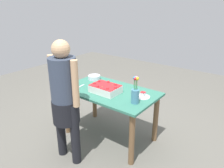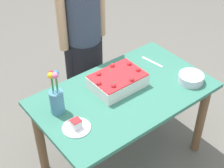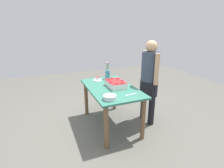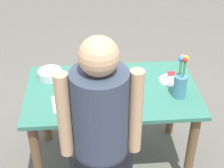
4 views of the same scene
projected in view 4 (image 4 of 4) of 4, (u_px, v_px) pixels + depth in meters
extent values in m
plane|color=#626058|center=(112.00, 159.00, 2.95)|extent=(8.00, 8.00, 0.00)
cube|color=#357662|center=(112.00, 91.00, 2.56)|extent=(1.28, 0.76, 0.03)
cylinder|color=brown|center=(37.00, 160.00, 2.47)|extent=(0.07, 0.07, 0.69)
cylinder|color=brown|center=(191.00, 151.00, 2.54)|extent=(0.07, 0.07, 0.69)
cylinder|color=brown|center=(44.00, 108.00, 2.97)|extent=(0.07, 0.07, 0.69)
cylinder|color=brown|center=(172.00, 102.00, 3.05)|extent=(0.07, 0.07, 0.69)
cube|color=white|center=(112.00, 91.00, 2.45)|extent=(0.38, 0.27, 0.09)
cube|color=red|center=(112.00, 85.00, 2.42)|extent=(0.37, 0.26, 0.01)
sphere|color=red|center=(135.00, 83.00, 2.43)|extent=(0.04, 0.04, 0.04)
sphere|color=red|center=(125.00, 77.00, 2.50)|extent=(0.04, 0.04, 0.04)
sphere|color=red|center=(106.00, 76.00, 2.51)|extent=(0.04, 0.04, 0.04)
sphere|color=red|center=(90.00, 81.00, 2.45)|extent=(0.04, 0.04, 0.04)
sphere|color=red|center=(91.00, 89.00, 2.37)|extent=(0.04, 0.04, 0.04)
sphere|color=red|center=(108.00, 93.00, 2.33)|extent=(0.04, 0.04, 0.04)
sphere|color=red|center=(128.00, 90.00, 2.35)|extent=(0.04, 0.04, 0.04)
cone|color=#2D8438|center=(121.00, 80.00, 2.47)|extent=(0.02, 0.02, 0.02)
cone|color=#2D8438|center=(114.00, 90.00, 2.36)|extent=(0.02, 0.02, 0.02)
cylinder|color=white|center=(171.00, 80.00, 2.65)|extent=(0.18, 0.18, 0.01)
cube|color=white|center=(171.00, 77.00, 2.63)|extent=(0.06, 0.06, 0.06)
cube|color=red|center=(172.00, 73.00, 2.61)|extent=(0.06, 0.06, 0.01)
cube|color=silver|center=(54.00, 105.00, 2.39)|extent=(0.05, 0.20, 0.00)
cylinder|color=teal|center=(180.00, 86.00, 2.43)|extent=(0.09, 0.09, 0.17)
cylinder|color=#2D8438|center=(185.00, 67.00, 2.35)|extent=(0.01, 0.01, 0.14)
sphere|color=gold|center=(186.00, 59.00, 2.31)|extent=(0.04, 0.04, 0.04)
cylinder|color=#2D8438|center=(181.00, 66.00, 2.36)|extent=(0.01, 0.01, 0.14)
sphere|color=pink|center=(183.00, 57.00, 2.32)|extent=(0.04, 0.04, 0.04)
cylinder|color=#2D8438|center=(180.00, 68.00, 2.34)|extent=(0.01, 0.01, 0.14)
sphere|color=teal|center=(181.00, 59.00, 2.31)|extent=(0.04, 0.04, 0.04)
cylinder|color=#2D8438|center=(184.00, 69.00, 2.33)|extent=(0.01, 0.01, 0.14)
sphere|color=red|center=(185.00, 60.00, 2.29)|extent=(0.04, 0.04, 0.04)
cylinder|color=silver|center=(50.00, 74.00, 2.67)|extent=(0.19, 0.19, 0.06)
cylinder|color=black|center=(101.00, 165.00, 2.01)|extent=(0.32, 0.31, 0.28)
cylinder|color=#354053|center=(100.00, 115.00, 1.80)|extent=(0.30, 0.30, 0.52)
sphere|color=tan|center=(99.00, 56.00, 1.61)|extent=(0.20, 0.20, 0.20)
cylinder|color=tan|center=(136.00, 113.00, 1.81)|extent=(0.08, 0.08, 0.52)
cylinder|color=tan|center=(64.00, 116.00, 1.79)|extent=(0.08, 0.08, 0.52)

